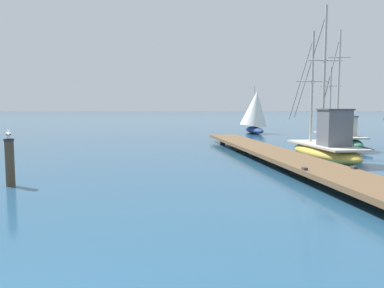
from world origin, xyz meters
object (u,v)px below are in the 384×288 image
(distant_sailboat, at_px, (255,112))
(perched_seagull, at_px, (8,134))
(fishing_boat_0, at_px, (326,146))
(fishing_boat_2, at_px, (339,138))
(mooring_piling, at_px, (10,161))

(distant_sailboat, bearing_deg, perched_seagull, -118.77)
(perched_seagull, bearing_deg, fishing_boat_0, 21.77)
(fishing_boat_2, xyz_separation_m, perched_seagull, (-14.26, -9.82, 0.99))
(fishing_boat_0, bearing_deg, perched_seagull, -158.23)
(mooring_piling, height_order, distant_sailboat, distant_sailboat)
(perched_seagull, bearing_deg, fishing_boat_2, 34.56)
(fishing_boat_0, height_order, mooring_piling, fishing_boat_0)
(fishing_boat_0, relative_size, fishing_boat_2, 1.00)
(mooring_piling, bearing_deg, distant_sailboat, 61.22)
(fishing_boat_2, bearing_deg, mooring_piling, -145.46)
(fishing_boat_2, bearing_deg, distant_sailboat, 101.00)
(fishing_boat_0, relative_size, distant_sailboat, 1.42)
(fishing_boat_0, xyz_separation_m, distant_sailboat, (0.56, 17.20, 1.24))
(fishing_boat_2, distance_m, perched_seagull, 17.34)
(fishing_boat_2, height_order, distant_sailboat, fishing_boat_2)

